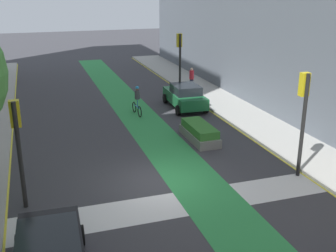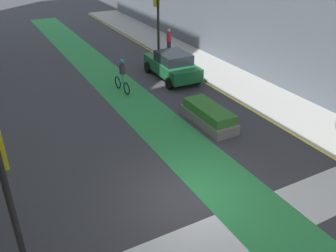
# 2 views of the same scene
# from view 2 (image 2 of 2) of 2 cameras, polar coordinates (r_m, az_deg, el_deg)

# --- Properties ---
(ground_plane) EXTENTS (120.00, 120.00, 0.00)m
(ground_plane) POSITION_cam_2_polar(r_m,az_deg,el_deg) (12.25, 3.77, -10.90)
(ground_plane) COLOR #38383D
(bike_lane_paint) EXTENTS (2.40, 60.00, 0.01)m
(bike_lane_paint) POSITION_cam_2_polar(r_m,az_deg,el_deg) (12.88, 8.93, -8.97)
(bike_lane_paint) COLOR #2D8C47
(bike_lane_paint) RESTS_ON ground_plane
(crosswalk_band) EXTENTS (12.00, 1.80, 0.01)m
(crosswalk_band) POSITION_cam_2_polar(r_m,az_deg,el_deg) (11.06, 9.47, -16.56)
(crosswalk_band) COLOR silver
(crosswalk_band) RESTS_ON ground_plane
(curb_stripe_right) EXTENTS (0.16, 60.00, 0.01)m
(curb_stripe_right) POSITION_cam_2_polar(r_m,az_deg,el_deg) (15.76, 22.68, -3.46)
(curb_stripe_right) COLOR yellow
(curb_stripe_right) RESTS_ON ground_plane
(traffic_signal_near_left) EXTENTS (0.35, 0.52, 3.97)m
(traffic_signal_near_left) POSITION_cam_2_polar(r_m,az_deg,el_deg) (9.10, -24.35, -7.50)
(traffic_signal_near_left) COLOR black
(traffic_signal_near_left) RESTS_ON ground_plane
(traffic_signal_far_right) EXTENTS (0.35, 0.52, 4.38)m
(traffic_signal_far_right) POSITION_cam_2_polar(r_m,az_deg,el_deg) (24.38, -1.69, 17.34)
(traffic_signal_far_right) COLOR black
(traffic_signal_far_right) RESTS_ON ground_plane
(car_green_right_far) EXTENTS (2.14, 4.26, 1.57)m
(car_green_right_far) POSITION_cam_2_polar(r_m,az_deg,el_deg) (21.46, 0.66, 9.53)
(car_green_right_far) COLOR #196033
(car_green_right_far) RESTS_ON ground_plane
(cyclist_in_lane) EXTENTS (0.32, 1.73, 1.86)m
(cyclist_in_lane) POSITION_cam_2_polar(r_m,az_deg,el_deg) (19.61, -7.20, 7.97)
(cyclist_in_lane) COLOR black
(cyclist_in_lane) RESTS_ON ground_plane
(pedestrian_sidewalk_right_a) EXTENTS (0.34, 0.34, 1.59)m
(pedestrian_sidewalk_right_a) POSITION_cam_2_polar(r_m,az_deg,el_deg) (26.05, 0.14, 13.31)
(pedestrian_sidewalk_right_a) COLOR #262638
(pedestrian_sidewalk_right_a) RESTS_ON sidewalk_right
(median_planter) EXTENTS (1.16, 3.05, 0.85)m
(median_planter) POSITION_cam_2_polar(r_m,az_deg,el_deg) (16.41, 6.41, 1.63)
(median_planter) COLOR slate
(median_planter) RESTS_ON ground_plane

